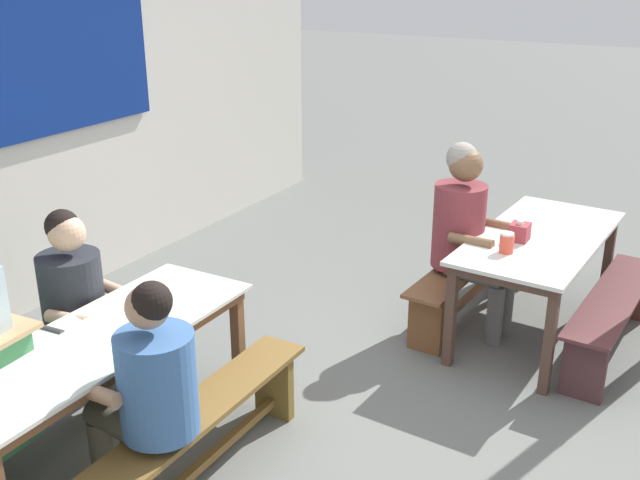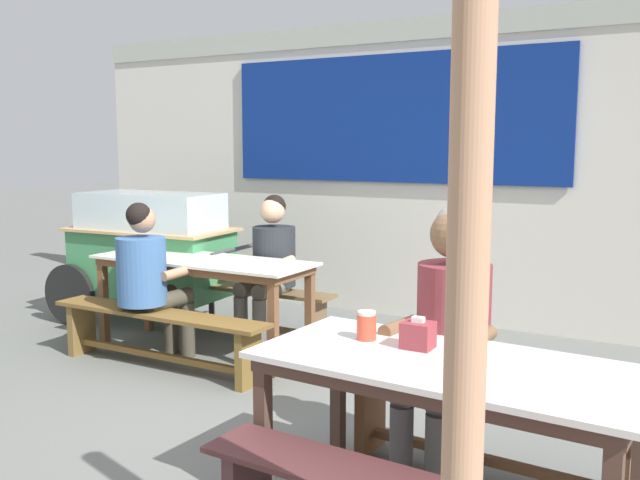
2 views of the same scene
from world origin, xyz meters
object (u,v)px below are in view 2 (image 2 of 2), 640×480
Objects in this scene: person_left_back_turned at (149,274)px; person_right_near_table at (449,324)px; dining_table_near at (446,378)px; person_center_facing at (270,260)px; condiment_jar at (366,326)px; bench_far_front at (158,329)px; dining_table_far at (203,269)px; food_cart at (150,247)px; wooden_support_post at (466,334)px; bench_far_back at (242,302)px; tissue_box at (418,335)px; bench_near_back at (486,424)px.

person_right_near_table is at bearing -13.86° from person_left_back_turned.
person_left_back_turned is (-2.63, 1.08, 0.02)m from dining_table_near.
condiment_jar is at bearing -46.68° from person_center_facing.
bench_far_front is at bearing 166.86° from person_right_near_table.
person_center_facing reaches higher than condiment_jar.
dining_table_near is 1.34× the size of person_center_facing.
dining_table_near is at bearing -31.44° from dining_table_far.
food_cart reaches higher than bench_far_front.
person_center_facing reaches higher than bench_far_front.
dining_table_near is at bearing 111.80° from wooden_support_post.
wooden_support_post is at bearing -40.34° from dining_table_far.
food_cart reaches higher than dining_table_far.
wooden_support_post reaches higher than condiment_jar.
wooden_support_post reaches higher than bench_far_back.
person_center_facing reaches higher than food_cart.
tissue_box is (2.33, -1.94, 0.50)m from bench_far_back.
food_cart is 13.32× the size of tissue_box.
food_cart is at bearing 155.44° from person_right_near_table.
person_center_facing is 1.01m from person_left_back_turned.
bench_far_back is at bearing 140.77° from dining_table_near.
dining_table_near is at bearing -71.93° from person_right_near_table.
dining_table_near is at bearing -15.22° from condiment_jar.
food_cart is 0.83× the size of wooden_support_post.
person_center_facing is (1.29, -0.00, -0.01)m from food_cart.
food_cart is 1.22m from person_left_back_turned.
person_center_facing is (-2.21, 1.47, 0.40)m from bench_near_back.
person_center_facing is at bearing 71.40° from bench_far_front.
tissue_box is (2.33, -0.91, 0.50)m from bench_far_front.
person_right_near_table is at bearing -33.82° from bench_far_back.
person_left_back_turned reaches higher than bench_far_front.
bench_near_back is at bearing 41.66° from condiment_jar.
person_left_back_turned reaches higher than food_cart.
food_cart reaches higher than condiment_jar.
bench_far_back is at bearing 146.18° from person_right_near_table.
bench_near_back is 1.67m from wooden_support_post.
dining_table_far is 1.48× the size of person_center_facing.
dining_table_far is at bearing -89.98° from bench_far_back.
bench_far_front is 2.56m from tissue_box.
person_center_facing is 2.75m from tissue_box.
wooden_support_post is (0.51, -1.37, 0.35)m from person_right_near_table.
person_left_back_turned is (-0.46, -0.90, -0.01)m from person_center_facing.
dining_table_far is 0.99× the size of bench_far_front.
person_center_facing is 8.70× the size of tissue_box.
person_center_facing is at bearing 143.26° from person_right_near_table.
bench_far_back and bench_far_front have the same top height.
dining_table_far is at bearing 139.66° from wooden_support_post.
person_left_back_turned is at bearing -97.83° from bench_far_back.
person_left_back_turned is at bearing 158.38° from tissue_box.
dining_table_far and dining_table_near have the same top height.
person_left_back_turned is (-0.13, -0.96, 0.39)m from bench_far_back.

